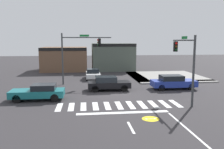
{
  "coord_description": "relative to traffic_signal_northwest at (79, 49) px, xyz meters",
  "views": [
    {
      "loc": [
        -2.74,
        -23.06,
        5.24
      ],
      "look_at": [
        0.05,
        0.82,
        1.78
      ],
      "focal_mm": 38.06,
      "sensor_mm": 36.0,
      "label": 1
    }
  ],
  "objects": [
    {
      "name": "crosswalk_near",
      "position": [
        3.34,
        -9.9,
        -4.2
      ],
      "size": [
        10.04,
        2.43,
        0.01
      ],
      "color": "silver",
      "rests_on": "ground_plane"
    },
    {
      "name": "car_teal",
      "position": [
        -3.44,
        -7.35,
        -3.48
      ],
      "size": [
        4.64,
        1.89,
        1.41
      ],
      "rotation": [
        0.0,
        0.0,
        3.14
      ],
      "color": "#196B70",
      "rests_on": "ground_plane"
    },
    {
      "name": "curb_corner_northeast",
      "position": [
        11.83,
        4.02,
        -4.13
      ],
      "size": [
        10.0,
        10.6,
        0.15
      ],
      "color": "gray",
      "rests_on": "ground_plane"
    },
    {
      "name": "traffic_signal_northwest",
      "position": [
        0.0,
        0.0,
        0.0
      ],
      "size": [
        5.89,
        0.32,
        6.09
      ],
      "color": "#383A3D",
      "rests_on": "ground_plane"
    },
    {
      "name": "traffic_signal_southeast",
      "position": [
        9.07,
        -9.23,
        -0.3
      ],
      "size": [
        0.32,
        4.51,
        5.65
      ],
      "rotation": [
        0.0,
        0.0,
        1.57
      ],
      "color": "#383A3D",
      "rests_on": "ground_plane"
    },
    {
      "name": "storefront_row",
      "position": [
        0.98,
        13.6,
        -2.01
      ],
      "size": [
        15.93,
        6.89,
        4.71
      ],
      "color": "brown",
      "rests_on": "ground_plane"
    },
    {
      "name": "car_white",
      "position": [
        1.73,
        3.83,
        -3.51
      ],
      "size": [
        1.88,
        4.13,
        1.39
      ],
      "rotation": [
        0.0,
        0.0,
        -1.57
      ],
      "color": "white",
      "rests_on": "ground_plane"
    },
    {
      "name": "bike_detector_marking",
      "position": [
        4.96,
        -13.48,
        -4.2
      ],
      "size": [
        1.17,
        1.17,
        0.01
      ],
      "color": "yellow",
      "rests_on": "ground_plane"
    },
    {
      "name": "car_blue",
      "position": [
        10.13,
        -4.02,
        -3.44
      ],
      "size": [
        4.76,
        1.94,
        1.5
      ],
      "color": "#23389E",
      "rests_on": "ground_plane"
    },
    {
      "name": "car_black",
      "position": [
        3.05,
        -3.93,
        -3.44
      ],
      "size": [
        4.44,
        1.95,
        1.48
      ],
      "color": "black",
      "rests_on": "ground_plane"
    },
    {
      "name": "ground_plane",
      "position": [
        3.34,
        -5.4,
        -4.21
      ],
      "size": [
        120.0,
        120.0,
        0.0
      ],
      "primitive_type": "plane",
      "color": "#302D30"
    }
  ]
}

